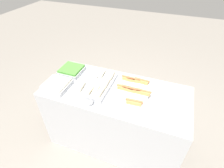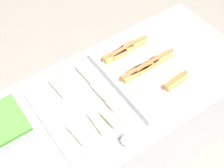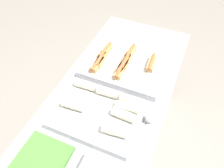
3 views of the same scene
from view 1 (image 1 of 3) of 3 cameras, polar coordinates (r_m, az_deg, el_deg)
ground_plane at (r=2.52m, az=0.91°, el=-17.32°), size 12.00×12.00×0.00m
counter at (r=2.17m, az=1.02°, el=-10.89°), size 1.57×0.71×0.87m
tray_hotdogs at (r=1.82m, az=6.35°, el=-2.45°), size 0.39×0.56×0.10m
tray_wraps at (r=1.91m, az=-5.49°, el=0.19°), size 0.38×0.49×0.10m
tray_side_front at (r=1.97m, az=-17.60°, el=-0.40°), size 0.26×0.26×0.07m
tray_side_back at (r=2.17m, az=-13.03°, el=4.37°), size 0.26×0.26×0.07m
serving_spoon_near at (r=1.71m, az=-7.45°, el=-5.95°), size 0.27×0.06×0.06m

